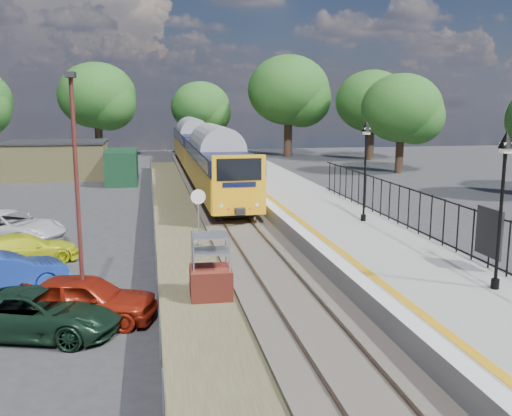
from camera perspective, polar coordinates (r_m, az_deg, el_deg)
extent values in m
plane|color=#2D2D30|center=(19.92, 2.48, -7.85)|extent=(120.00, 120.00, 0.00)
cube|color=#473F38|center=(29.39, -1.92, -1.65)|extent=(3.40, 80.00, 0.20)
cube|color=#4C472D|center=(27.17, -7.34, -2.88)|extent=(2.60, 70.00, 0.06)
cube|color=brown|center=(29.27, -3.32, -1.47)|extent=(0.07, 80.00, 0.14)
cube|color=brown|center=(29.48, -0.54, -1.37)|extent=(0.07, 80.00, 0.14)
cube|color=gray|center=(28.35, 7.12, -1.45)|extent=(5.00, 70.00, 0.90)
cube|color=silver|center=(27.67, 2.69, -0.72)|extent=(0.50, 70.00, 0.01)
cube|color=#EFA515|center=(27.78, 3.70, -0.68)|extent=(0.30, 70.00, 0.01)
cylinder|color=black|center=(18.19, 22.79, -6.99)|extent=(0.24, 0.24, 0.30)
cylinder|color=black|center=(17.76, 23.21, -1.28)|extent=(0.10, 0.10, 3.70)
cube|color=black|center=(17.49, 23.67, 4.99)|extent=(0.08, 0.08, 0.30)
cube|color=beige|center=(17.48, 23.71, 5.55)|extent=(0.26, 0.26, 0.30)
cone|color=black|center=(17.47, 23.76, 6.30)|extent=(0.44, 0.44, 0.50)
cylinder|color=black|center=(26.75, 10.69, -0.96)|extent=(0.24, 0.24, 0.30)
cylinder|color=black|center=(26.45, 10.82, 2.97)|extent=(0.10, 0.10, 3.70)
cube|color=black|center=(26.28, 10.97, 7.19)|extent=(0.08, 0.08, 0.30)
cube|color=beige|center=(26.27, 10.98, 7.56)|extent=(0.26, 0.26, 0.30)
cone|color=black|center=(26.26, 11.00, 8.07)|extent=(0.44, 0.44, 0.50)
cube|color=black|center=(23.84, 16.66, 1.32)|extent=(0.05, 26.00, 0.05)
cube|color=black|center=(20.09, 22.28, -2.27)|extent=(0.08, 1.40, 1.60)
cube|color=#978B55|center=(51.22, -19.24, 4.52)|extent=(8.00, 6.00, 3.00)
cube|color=black|center=(51.10, -19.35, 6.25)|extent=(8.20, 6.20, 0.15)
cube|color=#133621|center=(46.73, -13.25, 4.06)|extent=(2.40, 6.00, 2.60)
cylinder|color=#332319|center=(68.79, -15.42, 6.44)|extent=(0.88, 0.88, 3.85)
ellipsoid|color=#214F1A|center=(68.66, -15.63, 10.79)|extent=(8.80, 8.80, 7.48)
cylinder|color=#332319|center=(70.85, -5.50, 6.58)|extent=(0.72, 0.72, 3.15)
ellipsoid|color=#214F1A|center=(70.70, -5.56, 10.04)|extent=(7.20, 7.20, 6.12)
cylinder|color=#332319|center=(68.52, 3.22, 6.93)|extent=(0.96, 0.96, 4.20)
ellipsoid|color=#214F1A|center=(68.41, 3.27, 11.70)|extent=(9.60, 9.60, 8.16)
cylinder|color=#332319|center=(65.28, 11.37, 6.26)|extent=(0.80, 0.80, 3.50)
ellipsoid|color=#214F1A|center=(65.13, 11.52, 10.43)|extent=(8.00, 8.00, 6.80)
cylinder|color=#332319|center=(53.51, 14.15, 5.09)|extent=(0.72, 0.72, 3.15)
ellipsoid|color=#214F1A|center=(53.31, 14.35, 9.67)|extent=(7.20, 7.20, 6.12)
cube|color=#EFA515|center=(38.29, -4.06, 3.56)|extent=(2.80, 20.00, 1.90)
cube|color=black|center=(38.16, -4.09, 5.50)|extent=(2.82, 20.00, 0.90)
cube|color=black|center=(38.16, -4.09, 5.50)|extent=(2.82, 18.00, 0.70)
cube|color=black|center=(38.45, -4.04, 1.81)|extent=(2.00, 18.00, 0.45)
cube|color=#EFA515|center=(58.71, -6.39, 5.90)|extent=(2.80, 20.00, 1.90)
cube|color=black|center=(58.62, -6.41, 7.17)|extent=(2.82, 20.00, 0.90)
cube|color=black|center=(58.62, -6.41, 7.17)|extent=(2.82, 18.00, 0.70)
cube|color=black|center=(58.81, -6.36, 4.75)|extent=(2.00, 18.00, 0.45)
cube|color=black|center=(28.08, -1.70, 3.87)|extent=(2.24, 0.04, 1.10)
cube|color=maroon|center=(18.65, -4.54, -7.50)|extent=(1.38, 1.38, 1.02)
cylinder|color=#999EA3|center=(22.67, -5.76, -2.16)|extent=(0.06, 0.06, 2.65)
cylinder|color=silver|center=(22.37, -5.81, 1.12)|extent=(0.59, 0.11, 0.59)
cylinder|color=#53201B|center=(16.58, -17.38, 0.33)|extent=(0.12, 0.12, 6.94)
cube|color=black|center=(16.37, -18.06, 12.56)|extent=(0.25, 0.50, 0.15)
imported|color=black|center=(16.82, -21.01, -9.76)|extent=(5.00, 3.35, 1.27)
imported|color=maroon|center=(17.29, -16.79, -8.71)|extent=(4.42, 2.53, 1.42)
imported|color=#19379B|center=(20.89, -23.88, -5.95)|extent=(4.31, 2.99, 1.35)
imported|color=yellow|center=(24.28, -22.14, -3.82)|extent=(4.39, 2.81, 1.19)
imported|color=silver|center=(28.08, -23.54, -1.78)|extent=(5.80, 4.49, 1.46)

